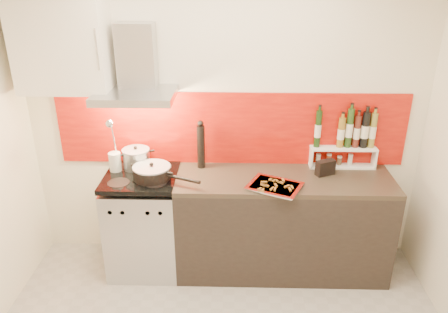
{
  "coord_description": "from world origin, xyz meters",
  "views": [
    {
      "loc": [
        0.08,
        -2.15,
        2.51
      ],
      "look_at": [
        0.0,
        0.95,
        1.15
      ],
      "focal_mm": 35.0,
      "sensor_mm": 36.0,
      "label": 1
    }
  ],
  "objects_px": {
    "range_stove": "(145,223)",
    "stock_pot": "(136,158)",
    "counter": "(282,224)",
    "saute_pan": "(153,172)",
    "baking_tray": "(275,186)",
    "pepper_mill": "(201,145)"
  },
  "relations": [
    {
      "from": "stock_pot",
      "to": "baking_tray",
      "type": "xyz_separation_m",
      "value": [
        1.16,
        -0.32,
        -0.08
      ]
    },
    {
      "from": "baking_tray",
      "to": "stock_pot",
      "type": "bearing_deg",
      "value": 164.42
    },
    {
      "from": "saute_pan",
      "to": "pepper_mill",
      "type": "xyz_separation_m",
      "value": [
        0.38,
        0.25,
        0.14
      ]
    },
    {
      "from": "range_stove",
      "to": "stock_pot",
      "type": "bearing_deg",
      "value": 112.52
    },
    {
      "from": "range_stove",
      "to": "counter",
      "type": "relative_size",
      "value": 0.51
    },
    {
      "from": "counter",
      "to": "pepper_mill",
      "type": "xyz_separation_m",
      "value": [
        -0.71,
        0.19,
        0.66
      ]
    },
    {
      "from": "range_stove",
      "to": "saute_pan",
      "type": "distance_m",
      "value": 0.54
    },
    {
      "from": "range_stove",
      "to": "baking_tray",
      "type": "xyz_separation_m",
      "value": [
        1.1,
        -0.18,
        0.47
      ]
    },
    {
      "from": "range_stove",
      "to": "baking_tray",
      "type": "distance_m",
      "value": 1.21
    },
    {
      "from": "stock_pot",
      "to": "range_stove",
      "type": "bearing_deg",
      "value": -67.48
    },
    {
      "from": "pepper_mill",
      "to": "saute_pan",
      "type": "bearing_deg",
      "value": -146.52
    },
    {
      "from": "pepper_mill",
      "to": "range_stove",
      "type": "bearing_deg",
      "value": -158.87
    },
    {
      "from": "stock_pot",
      "to": "saute_pan",
      "type": "distance_m",
      "value": 0.27
    },
    {
      "from": "stock_pot",
      "to": "baking_tray",
      "type": "distance_m",
      "value": 1.21
    },
    {
      "from": "range_stove",
      "to": "pepper_mill",
      "type": "distance_m",
      "value": 0.85
    },
    {
      "from": "range_stove",
      "to": "pepper_mill",
      "type": "bearing_deg",
      "value": 21.13
    },
    {
      "from": "baking_tray",
      "to": "saute_pan",
      "type": "bearing_deg",
      "value": 172.96
    },
    {
      "from": "saute_pan",
      "to": "stock_pot",
      "type": "bearing_deg",
      "value": 130.75
    },
    {
      "from": "saute_pan",
      "to": "pepper_mill",
      "type": "height_order",
      "value": "pepper_mill"
    },
    {
      "from": "counter",
      "to": "saute_pan",
      "type": "relative_size",
      "value": 3.18
    },
    {
      "from": "saute_pan",
      "to": "baking_tray",
      "type": "relative_size",
      "value": 1.15
    },
    {
      "from": "counter",
      "to": "saute_pan",
      "type": "height_order",
      "value": "saute_pan"
    }
  ]
}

